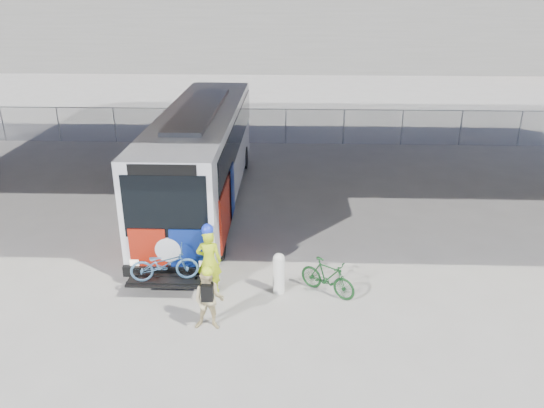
{
  "coord_description": "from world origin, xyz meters",
  "views": [
    {
      "loc": [
        1.27,
        -15.0,
        7.69
      ],
      "look_at": [
        0.73,
        -0.26,
        1.6
      ],
      "focal_mm": 35.0,
      "sensor_mm": 36.0,
      "label": 1
    }
  ],
  "objects_px": {
    "bus": "(202,150)",
    "bike_parked": "(327,277)",
    "bollard": "(279,272)",
    "cyclist_hivis": "(209,260)",
    "cyclist_tan": "(209,299)"
  },
  "relations": [
    {
      "from": "bus",
      "to": "bollard",
      "type": "relative_size",
      "value": 10.99
    },
    {
      "from": "cyclist_hivis",
      "to": "cyclist_tan",
      "type": "distance_m",
      "value": 1.7
    },
    {
      "from": "bollard",
      "to": "bike_parked",
      "type": "xyz_separation_m",
      "value": [
        1.3,
        0.0,
        -0.13
      ]
    },
    {
      "from": "cyclist_hivis",
      "to": "bike_parked",
      "type": "relative_size",
      "value": 1.2
    },
    {
      "from": "bollard",
      "to": "cyclist_tan",
      "type": "relative_size",
      "value": 0.69
    },
    {
      "from": "bus",
      "to": "bike_parked",
      "type": "relative_size",
      "value": 7.78
    },
    {
      "from": "cyclist_hivis",
      "to": "cyclist_tan",
      "type": "relative_size",
      "value": 1.17
    },
    {
      "from": "cyclist_tan",
      "to": "bike_parked",
      "type": "xyz_separation_m",
      "value": [
        2.92,
        1.67,
        -0.3
      ]
    },
    {
      "from": "bike_parked",
      "to": "cyclist_tan",
      "type": "bearing_deg",
      "value": 155.41
    },
    {
      "from": "bollard",
      "to": "bike_parked",
      "type": "bearing_deg",
      "value": 0.0
    },
    {
      "from": "bus",
      "to": "cyclist_tan",
      "type": "distance_m",
      "value": 8.21
    },
    {
      "from": "bus",
      "to": "bollard",
      "type": "distance_m",
      "value": 7.15
    },
    {
      "from": "bus",
      "to": "bike_parked",
      "type": "height_order",
      "value": "bus"
    },
    {
      "from": "cyclist_hivis",
      "to": "bike_parked",
      "type": "bearing_deg",
      "value": 178.36
    },
    {
      "from": "cyclist_hivis",
      "to": "bike_parked",
      "type": "height_order",
      "value": "cyclist_hivis"
    }
  ]
}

